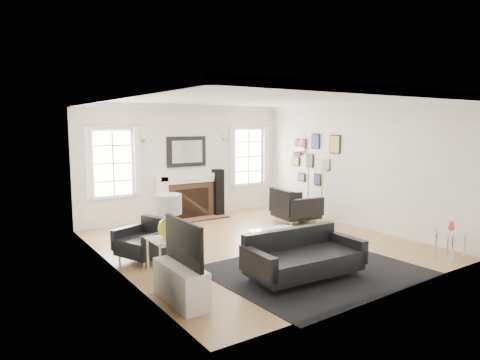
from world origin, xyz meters
TOP-DOWN VIEW (x-y plane):
  - floor at (0.00, 0.00)m, footprint 6.00×6.00m
  - back_wall at (0.00, 3.00)m, footprint 5.50×0.04m
  - front_wall at (0.00, -3.00)m, footprint 5.50×0.04m
  - left_wall at (-2.75, 0.00)m, footprint 0.04×6.00m
  - right_wall at (2.75, 0.00)m, footprint 0.04×6.00m
  - ceiling at (0.00, 0.00)m, footprint 5.50×6.00m
  - crown_molding at (0.00, 0.00)m, footprint 5.50×6.00m
  - fireplace at (0.00, 2.79)m, footprint 1.70×0.69m
  - mantel_mirror at (0.00, 2.95)m, footprint 1.05×0.07m
  - window_left at (-1.85, 2.95)m, footprint 1.24×0.15m
  - window_right at (1.85, 2.95)m, footprint 1.24×0.15m
  - gallery_wall at (2.72, 1.30)m, footprint 0.04×1.73m
  - tv_unit at (-2.44, -1.70)m, footprint 0.35×1.00m
  - area_rug at (-0.15, -1.80)m, footprint 3.19×2.69m
  - sofa at (-0.54, -1.92)m, footprint 1.85×0.92m
  - armchair_left at (-2.15, 0.24)m, footprint 1.01×1.07m
  - armchair_right at (1.77, 0.95)m, footprint 1.03×1.12m
  - coffee_table at (-0.03, -0.79)m, footprint 0.90×0.90m
  - side_table_left at (-2.20, -0.78)m, footprint 0.56×0.56m
  - nesting_table at (2.20, -2.65)m, footprint 0.44×0.37m
  - gourd_lamp at (-2.20, -0.78)m, footprint 0.42×0.42m
  - orange_vase at (2.20, -2.65)m, footprint 0.11×0.11m
  - arc_floor_lamp at (1.54, 0.36)m, footprint 1.59×1.47m
  - stick_floor_lamp at (2.20, 0.47)m, footprint 0.31×0.31m
  - speaker_tower at (0.71, 2.65)m, footprint 0.24×0.24m

SIDE VIEW (x-z plane):
  - floor at x=0.00m, z-range 0.00..0.00m
  - area_rug at x=-0.15m, z-range 0.00..0.01m
  - sofa at x=-0.54m, z-range 0.03..0.62m
  - armchair_left at x=-2.15m, z-range 0.03..0.61m
  - tv_unit at x=-2.44m, z-range -0.22..0.87m
  - coffee_table at x=-0.03m, z-range 0.17..0.57m
  - nesting_table at x=2.20m, z-range 0.13..0.62m
  - armchair_right at x=1.77m, z-range 0.04..0.72m
  - side_table_left at x=-2.20m, z-range 0.20..0.81m
  - fireplace at x=0.00m, z-range -0.01..1.10m
  - orange_vase at x=2.20m, z-range 0.50..0.67m
  - speaker_tower at x=0.71m, z-range 0.00..1.19m
  - gourd_lamp at x=-2.20m, z-range 0.66..1.33m
  - arc_floor_lamp at x=1.54m, z-range 0.09..2.34m
  - stick_floor_lamp at x=2.20m, z-range 0.56..2.11m
  - back_wall at x=0.00m, z-range 0.00..2.80m
  - front_wall at x=0.00m, z-range 0.00..2.80m
  - left_wall at x=-2.75m, z-range 0.00..2.80m
  - right_wall at x=2.75m, z-range 0.00..2.80m
  - window_left at x=-1.85m, z-range 0.65..2.27m
  - window_right at x=1.85m, z-range 0.65..2.27m
  - gallery_wall at x=2.72m, z-range 0.89..2.18m
  - mantel_mirror at x=0.00m, z-range 1.27..2.02m
  - crown_molding at x=0.00m, z-range 2.68..2.80m
  - ceiling at x=0.00m, z-range 2.79..2.81m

